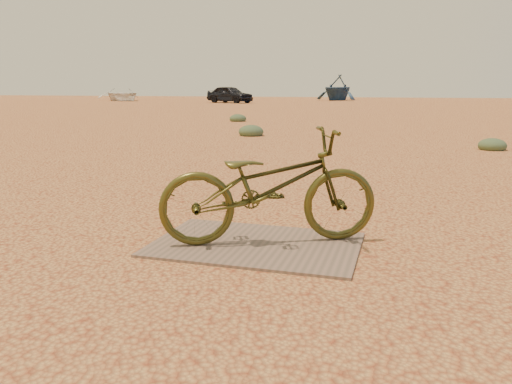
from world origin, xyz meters
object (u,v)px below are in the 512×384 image
(plywood_board, at_px, (256,244))
(car, at_px, (230,94))
(boat_near_left, at_px, (122,94))
(bicycle, at_px, (269,186))
(boat_far_left, at_px, (338,87))

(plywood_board, bearing_deg, car, 109.88)
(boat_near_left, bearing_deg, bicycle, -99.83)
(car, xyz_separation_m, boat_far_left, (7.34, 10.15, 0.54))
(boat_far_left, bearing_deg, boat_near_left, -137.95)
(plywood_board, relative_size, boat_near_left, 0.30)
(bicycle, distance_m, car, 37.15)
(plywood_board, distance_m, car, 37.19)
(plywood_board, xyz_separation_m, boat_far_left, (-5.30, 45.11, 1.21))
(bicycle, xyz_separation_m, boat_near_left, (-24.51, 38.00, 0.08))
(plywood_board, xyz_separation_m, car, (-12.64, 34.96, 0.67))
(plywood_board, bearing_deg, boat_far_left, 96.71)
(car, relative_size, boat_near_left, 0.73)
(car, relative_size, boat_far_left, 0.86)
(boat_near_left, bearing_deg, plywood_board, -99.97)
(bicycle, xyz_separation_m, boat_far_left, (-5.40, 45.04, 0.73))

